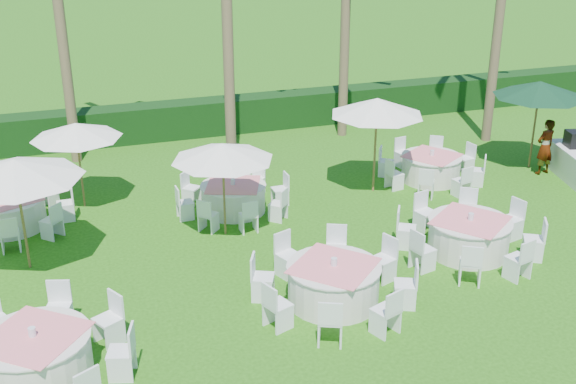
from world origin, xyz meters
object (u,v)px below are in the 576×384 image
banquet_table_f (431,167)px  staff_person (545,147)px  umbrella_c (76,131)px  banquet_table_c (469,235)px  banquet_table_e (233,197)px  banquet_table_d (10,212)px  umbrella_b (222,152)px  umbrella_green (540,89)px  banquet_table_a (36,356)px  umbrella_a (15,169)px  umbrella_d (377,107)px  banquet_table_b (333,283)px

banquet_table_f → staff_person: (3.49, -0.59, 0.45)m
umbrella_c → banquet_table_c: bearing=-33.9°
banquet_table_e → staff_person: size_ratio=1.79×
banquet_table_d → umbrella_b: bearing=-22.4°
umbrella_green → staff_person: size_ratio=1.60×
banquet_table_a → umbrella_b: size_ratio=1.36×
umbrella_a → banquet_table_a: bearing=-88.1°
banquet_table_f → staff_person: staff_person is taller
banquet_table_d → umbrella_green: size_ratio=1.16×
umbrella_b → staff_person: size_ratio=1.47×
umbrella_d → umbrella_green: size_ratio=1.00×
banquet_table_d → banquet_table_b: bearing=-42.7°
banquet_table_c → umbrella_b: umbrella_b is taller
umbrella_b → umbrella_d: bearing=16.6°
umbrella_c → umbrella_d: bearing=-10.7°
banquet_table_a → umbrella_d: umbrella_d is taller
banquet_table_f → umbrella_b: umbrella_b is taller
banquet_table_d → umbrella_a: (0.43, -2.36, 1.98)m
umbrella_a → umbrella_green: bearing=7.1°
banquet_table_e → staff_person: staff_person is taller
umbrella_d → staff_person: umbrella_d is taller
umbrella_b → banquet_table_c: bearing=-28.2°
banquet_table_e → banquet_table_d: bearing=171.7°
umbrella_a → staff_person: umbrella_a is taller
banquet_table_f → umbrella_b: size_ratio=1.24×
banquet_table_d → umbrella_green: umbrella_green is taller
umbrella_c → staff_person: umbrella_c is taller
banquet_table_a → umbrella_green: bearing=22.8°
umbrella_c → staff_person: bearing=-8.0°
umbrella_a → umbrella_b: umbrella_a is taller
banquet_table_d → umbrella_b: umbrella_b is taller
banquet_table_c → umbrella_green: (4.87, 4.39, 2.04)m
banquet_table_f → umbrella_b: (-6.65, -1.61, 1.78)m
banquet_table_a → banquet_table_d: size_ratio=1.08×
umbrella_a → umbrella_green: (14.78, 1.85, 0.09)m
umbrella_d → umbrella_a: bearing=-170.0°
umbrella_c → umbrella_b: bearing=-41.8°
banquet_table_d → umbrella_d: umbrella_d is taller
banquet_table_f → banquet_table_c: bearing=-107.9°
umbrella_b → umbrella_green: size_ratio=0.92×
banquet_table_c → banquet_table_e: 6.22m
banquet_table_b → umbrella_green: size_ratio=1.23×
banquet_table_c → umbrella_green: bearing=42.1°
banquet_table_a → banquet_table_e: (5.08, 5.85, -0.05)m
umbrella_d → umbrella_b: bearing=-163.4°
umbrella_b → umbrella_d: 4.92m
banquet_table_e → umbrella_d: bearing=1.7°
banquet_table_b → umbrella_c: size_ratio=1.40×
umbrella_d → umbrella_green: bearing=2.0°
banquet_table_d → umbrella_a: size_ratio=1.07×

